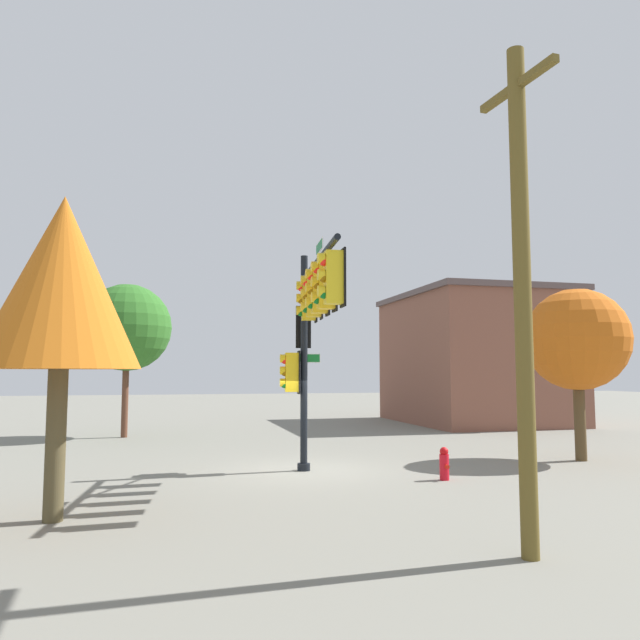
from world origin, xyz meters
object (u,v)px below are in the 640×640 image
Objects in this scene: brick_building at (474,357)px; tree_near at (62,283)px; fire_hydrant at (444,464)px; tree_far at (127,328)px; tree_mid at (577,340)px; signal_pole_assembly at (310,317)px; utility_pole at (522,285)px.

tree_near is at bearing -45.76° from brick_building.
tree_far is at bearing -144.86° from fire_hydrant.
tree_mid is at bearing 106.08° from tree_near.
signal_pole_assembly is 9.12m from tree_mid.
signal_pole_assembly is 7.01m from utility_pole.
utility_pole is 1.28× the size of tree_near.
signal_pole_assembly is 6.13m from tree_near.
tree_far reaches higher than tree_near.
signal_pole_assembly is 7.33× the size of fire_hydrant.
signal_pole_assembly is 13.00m from tree_far.
tree_near reaches higher than signal_pole_assembly.
signal_pole_assembly is 1.13× the size of tree_mid.
fire_hydrant is at bearing 35.14° from tree_far.
brick_building reaches higher than tree_far.
brick_building is at bearing 149.03° from fire_hydrant.
brick_building reaches higher than tree_mid.
tree_near is 14.56m from tree_far.
fire_hydrant is 18.52m from brick_building.
tree_far is (-14.56, 0.14, 0.22)m from tree_near.
signal_pole_assembly is 0.93× the size of tree_far.
tree_far is at bearing 179.46° from tree_near.
fire_hydrant is (0.58, 3.39, -3.75)m from signal_pole_assembly.
fire_hydrant is 0.08× the size of brick_building.
signal_pole_assembly is at bearing -99.68° from fire_hydrant.
tree_far reaches higher than tree_mid.
tree_far is at bearing -159.07° from utility_pole.
tree_near is 1.14× the size of tree_mid.
tree_near is (2.72, -5.48, 0.27)m from signal_pole_assembly.
brick_building is (-21.85, 11.01, -0.51)m from utility_pole.
tree_far is (-11.84, -5.35, 0.49)m from signal_pole_assembly.
utility_pole is at bearing -41.24° from tree_mid.
tree_far reaches higher than fire_hydrant.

